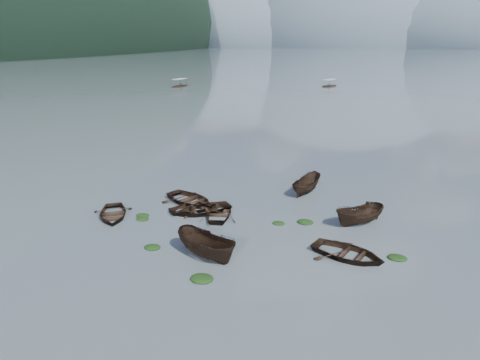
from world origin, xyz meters
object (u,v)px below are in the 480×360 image
(rowboat_3, at_px, (220,215))
(pontoon_centre, at_px, (329,87))
(rowboat_0, at_px, (113,217))
(pontoon_left, at_px, (180,87))

(rowboat_3, bearing_deg, pontoon_centre, -100.77)
(rowboat_0, xyz_separation_m, pontoon_left, (-36.42, 88.09, 0.00))
(rowboat_0, height_order, pontoon_left, pontoon_left)
(rowboat_0, relative_size, rowboat_3, 1.07)
(rowboat_3, xyz_separation_m, pontoon_left, (-44.18, 85.26, 0.00))
(pontoon_left, height_order, pontoon_centre, pontoon_left)
(rowboat_3, relative_size, pontoon_left, 0.71)
(pontoon_left, bearing_deg, pontoon_centre, 20.00)
(rowboat_3, distance_m, pontoon_left, 96.02)
(rowboat_3, xyz_separation_m, pontoon_centre, (-3.26, 99.25, 0.00))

